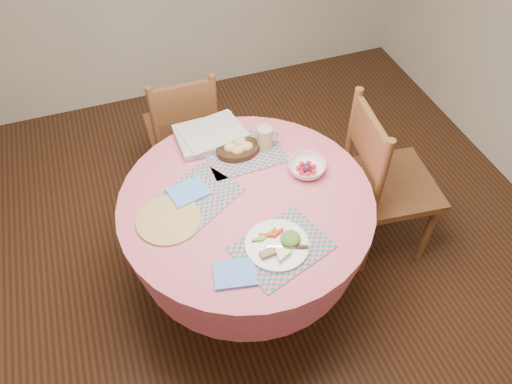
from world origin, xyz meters
TOP-DOWN VIEW (x-y plane):
  - ground at (0.00, 0.00)m, footprint 4.00×4.00m
  - room_envelope at (0.00, 0.00)m, footprint 4.01×4.01m
  - dining_table at (0.00, 0.00)m, footprint 1.24×1.24m
  - chair_right at (0.82, 0.05)m, footprint 0.51×0.53m
  - chair_back at (-0.11, 0.91)m, footprint 0.44×0.42m
  - placemat_front at (0.06, -0.33)m, footprint 0.47×0.41m
  - placemat_left at (-0.23, 0.08)m, footprint 0.50×0.46m
  - placemat_back at (0.09, 0.31)m, footprint 0.41×0.31m
  - wicker_trivet at (-0.38, -0.01)m, footprint 0.30×0.30m
  - napkin_near at (-0.18, -0.39)m, footprint 0.20×0.17m
  - napkin_far at (-0.25, 0.12)m, footprint 0.21×0.18m
  - dinner_plate at (0.04, -0.32)m, footprint 0.28×0.28m
  - bread_bowl at (0.06, 0.32)m, footprint 0.23×0.23m
  - latte_mug at (0.21, 0.31)m, footprint 0.12×0.08m
  - fruit_bowl at (0.34, 0.07)m, footprint 0.22×0.22m
  - newspaper_stack at (-0.05, 0.47)m, footprint 0.37×0.30m

SIDE VIEW (x-z plane):
  - ground at x=0.00m, z-range 0.00..0.00m
  - chair_back at x=-0.11m, z-range 0.02..0.96m
  - chair_right at x=0.82m, z-range 0.02..1.07m
  - dining_table at x=0.00m, z-range 0.18..0.93m
  - placemat_front at x=0.06m, z-range 0.75..0.76m
  - placemat_left at x=-0.23m, z-range 0.75..0.76m
  - placemat_back at x=0.09m, z-range 0.75..0.76m
  - wicker_trivet at x=-0.38m, z-range 0.75..0.76m
  - napkin_near at x=-0.18m, z-range 0.75..0.76m
  - napkin_far at x=-0.25m, z-range 0.76..0.77m
  - dinner_plate at x=0.04m, z-range 0.75..0.80m
  - newspaper_stack at x=-0.05m, z-range 0.76..0.80m
  - fruit_bowl at x=0.34m, z-range 0.75..0.81m
  - bread_bowl at x=0.06m, z-range 0.75..0.82m
  - latte_mug at x=0.21m, z-range 0.76..0.88m
  - room_envelope at x=0.00m, z-range 0.36..3.07m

